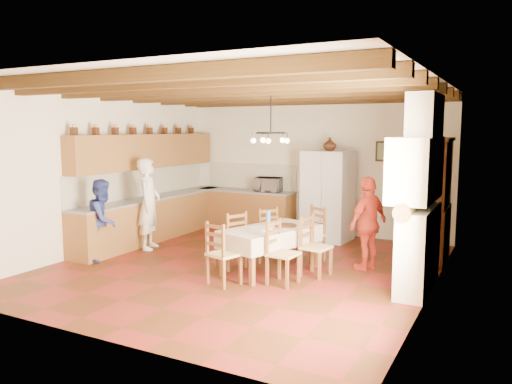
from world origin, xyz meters
TOP-DOWN VIEW (x-y plane):
  - floor at (0.00, 0.00)m, footprint 6.00×6.50m
  - ceiling at (0.00, 0.00)m, footprint 6.00×6.50m
  - wall_back at (0.00, 3.26)m, footprint 6.00×0.02m
  - wall_front at (0.00, -3.26)m, footprint 6.00×0.02m
  - wall_left at (-3.01, 0.00)m, footprint 0.02×6.50m
  - wall_right at (3.01, 0.00)m, footprint 0.02×6.50m
  - ceiling_beams at (0.00, 0.00)m, footprint 6.00×6.30m
  - lower_cabinets_left at (-2.70, 1.05)m, footprint 0.60×4.30m
  - lower_cabinets_back at (-1.55, 2.95)m, footprint 2.30×0.60m
  - countertop_left at (-2.70, 1.05)m, footprint 0.62×4.30m
  - countertop_back at (-1.55, 2.95)m, footprint 2.34×0.62m
  - backsplash_left at (-2.98, 1.05)m, footprint 0.03×4.30m
  - backsplash_back at (-1.55, 3.23)m, footprint 2.30×0.03m
  - upper_cabinets at (-2.83, 1.05)m, footprint 0.35×4.20m
  - fireplace at (2.72, 0.20)m, footprint 0.56×1.60m
  - wall_picture at (1.55, 3.23)m, footprint 0.34×0.03m
  - refrigerator at (0.55, 2.67)m, footprint 0.99×0.84m
  - hutch at (2.75, 1.96)m, footprint 0.52×1.20m
  - dining_table at (0.52, 0.01)m, footprint 1.32×1.83m
  - chandelier at (0.52, 0.01)m, footprint 0.47×0.47m
  - chair_left_near at (-0.17, -0.09)m, footprint 0.54×0.55m
  - chair_left_far at (0.08, 0.60)m, footprint 0.55×0.56m
  - chair_right_near at (0.98, -0.51)m, footprint 0.44×0.46m
  - chair_right_far at (1.26, 0.12)m, footprint 0.46×0.48m
  - chair_end_near at (0.20, -0.93)m, footprint 0.52×0.50m
  - chair_end_far at (0.83, 0.97)m, footprint 0.57×0.56m
  - person_man at (-2.24, 0.33)m, footprint 0.64×0.75m
  - person_woman_blue at (-2.42, -0.69)m, footprint 0.72×0.82m
  - person_woman_red at (1.89, 0.85)m, footprint 0.67×0.98m
  - microwave at (-0.96, 2.95)m, footprint 0.63×0.47m
  - fridge_vase at (0.57, 2.67)m, footprint 0.31×0.31m

SIDE VIEW (x-z plane):
  - floor at x=0.00m, z-range -0.02..0.00m
  - lower_cabinets_left at x=-2.70m, z-range 0.00..0.86m
  - lower_cabinets_back at x=-1.55m, z-range 0.00..0.86m
  - chair_left_near at x=-0.17m, z-range 0.00..0.96m
  - chair_left_far at x=0.08m, z-range 0.00..0.96m
  - chair_right_near at x=0.98m, z-range 0.00..0.96m
  - chair_right_far at x=1.26m, z-range 0.00..0.96m
  - chair_end_near at x=0.20m, z-range 0.00..0.96m
  - chair_end_far at x=0.83m, z-range 0.00..0.96m
  - dining_table at x=0.52m, z-range 0.28..1.00m
  - person_woman_blue at x=-2.42m, z-range 0.00..1.44m
  - person_woman_red at x=1.89m, z-range 0.00..1.55m
  - person_man at x=-2.24m, z-range 0.00..1.76m
  - countertop_left at x=-2.70m, z-range 0.86..0.90m
  - countertop_back at x=-1.55m, z-range 0.86..0.90m
  - refrigerator at x=0.55m, z-range 0.00..1.86m
  - microwave at x=-0.96m, z-range 0.90..1.22m
  - hutch at x=2.75m, z-range 0.00..2.16m
  - backsplash_left at x=-2.98m, z-range 0.90..1.50m
  - backsplash_back at x=-1.55m, z-range 0.90..1.50m
  - fireplace at x=2.72m, z-range 0.00..2.80m
  - wall_back at x=0.00m, z-range 0.00..3.00m
  - wall_front at x=0.00m, z-range 0.00..3.00m
  - wall_left at x=-3.01m, z-range 0.00..3.00m
  - wall_right at x=3.01m, z-range 0.00..3.00m
  - upper_cabinets at x=-2.83m, z-range 1.50..2.20m
  - wall_picture at x=1.55m, z-range 1.64..2.06m
  - fridge_vase at x=0.57m, z-range 1.86..2.14m
  - chandelier at x=0.52m, z-range 2.23..2.27m
  - ceiling_beams at x=0.00m, z-range 2.83..2.99m
  - ceiling at x=0.00m, z-range 3.00..3.02m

